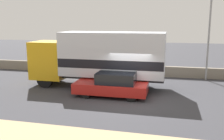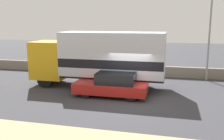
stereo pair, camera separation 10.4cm
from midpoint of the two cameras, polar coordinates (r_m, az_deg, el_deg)
The scene contains 5 objects.
ground_plane at distance 14.35m, azimuth 3.26°, elevation -6.63°, with size 80.00×80.00×0.00m, color #38383D.
stone_wall_backdrop at distance 20.54m, azimuth 6.45°, elevation -0.08°, with size 60.00×0.35×0.83m.
street_lamp at distance 19.66m, azimuth 21.21°, elevation 8.80°, with size 0.56×0.28×6.58m.
box_truck at distance 16.47m, azimuth -2.66°, elevation 2.95°, with size 8.90×2.57×3.68m.
car_hatchback at distance 14.70m, azimuth -0.03°, elevation -3.32°, with size 4.28×1.82×1.45m.
Camera 1 is at (2.28, -13.49, 4.35)m, focal length 40.00 mm.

